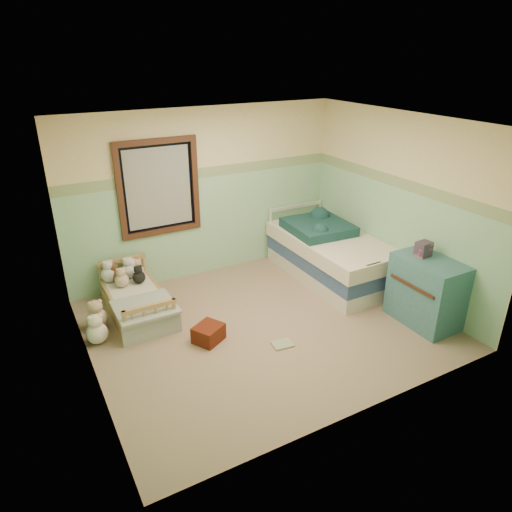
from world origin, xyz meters
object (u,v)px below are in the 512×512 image
plush_floor_tan (97,319)px  twin_bed_frame (330,270)px  dresser (426,291)px  plush_floor_cream (97,333)px  floor_book (282,344)px  red_pillow (209,333)px  toddler_bed_frame (137,307)px

plush_floor_tan → twin_bed_frame: bearing=-4.1°
twin_bed_frame → dresser: bearing=-80.4°
plush_floor_cream → dresser: dresser is taller
plush_floor_cream → floor_book: 2.21m
red_pillow → plush_floor_cream: bearing=152.8°
toddler_bed_frame → dresser: bearing=-31.7°
plush_floor_tan → red_pillow: size_ratio=0.81×
plush_floor_tan → dresser: 4.14m
plush_floor_cream → red_pillow: plush_floor_cream is taller
plush_floor_tan → dresser: size_ratio=0.31×
toddler_bed_frame → floor_book: size_ratio=5.51×
toddler_bed_frame → twin_bed_frame: size_ratio=0.65×
plush_floor_cream → red_pillow: (1.18, -0.60, -0.03)m
plush_floor_tan → floor_book: 2.33m
toddler_bed_frame → plush_floor_tan: bearing=-167.3°
dresser → floor_book: size_ratio=3.57×
dresser → floor_book: 1.95m
twin_bed_frame → dresser: 1.65m
twin_bed_frame → plush_floor_cream: bearing=-178.8°
plush_floor_tan → floor_book: bearing=-37.7°
red_pillow → plush_floor_tan: bearing=140.4°
red_pillow → floor_book: size_ratio=1.36×
twin_bed_frame → floor_book: 1.98m
floor_book → twin_bed_frame: bearing=43.5°
plush_floor_cream → plush_floor_tan: plush_floor_tan is taller
toddler_bed_frame → twin_bed_frame: 2.92m
twin_bed_frame → red_pillow: (-2.32, -0.68, -0.01)m
dresser → plush_floor_cream: bearing=158.0°
plush_floor_tan → floor_book: plush_floor_tan is taller
plush_floor_tan → twin_bed_frame: 3.44m
twin_bed_frame → floor_book: size_ratio=8.48×
twin_bed_frame → toddler_bed_frame: bearing=172.8°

